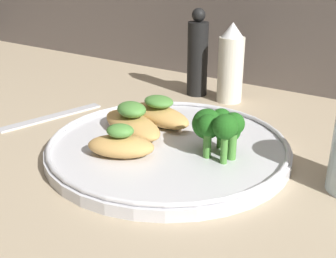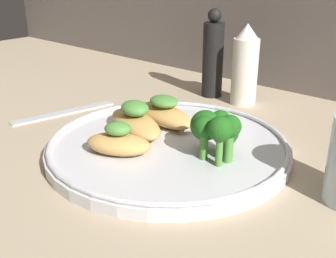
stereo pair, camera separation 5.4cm
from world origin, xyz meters
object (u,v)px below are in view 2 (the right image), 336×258
at_px(sauce_bottle, 245,66).
at_px(pepper_grinder, 213,57).
at_px(broccoli_bunch, 216,129).
at_px(plate, 168,146).

xyz_separation_m(sauce_bottle, pepper_grinder, (-0.07, -0.00, 0.01)).
distance_m(broccoli_bunch, sauce_bottle, 0.25).
xyz_separation_m(plate, pepper_grinder, (-0.10, 0.24, 0.06)).
xyz_separation_m(broccoli_bunch, sauce_bottle, (-0.10, 0.23, 0.02)).
bearing_deg(pepper_grinder, broccoli_bunch, -53.77).
relative_size(sauce_bottle, pepper_grinder, 0.88).
bearing_deg(sauce_bottle, broccoli_bunch, -66.12).
bearing_deg(pepper_grinder, sauce_bottle, 0.00).
relative_size(plate, pepper_grinder, 2.01).
bearing_deg(plate, broccoli_bunch, 6.17).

